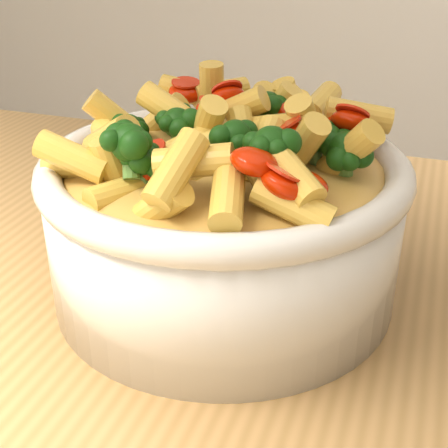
% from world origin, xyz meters
% --- Properties ---
extents(serving_bowl, '(0.27, 0.27, 0.12)m').
position_xyz_m(serving_bowl, '(-0.07, 0.06, 0.96)').
color(serving_bowl, silver).
rests_on(serving_bowl, table).
extents(pasta_salad, '(0.21, 0.21, 0.05)m').
position_xyz_m(pasta_salad, '(-0.07, 0.06, 1.03)').
color(pasta_salad, '#F5BD4D').
rests_on(pasta_salad, serving_bowl).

